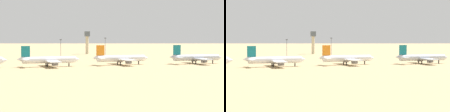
% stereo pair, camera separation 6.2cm
% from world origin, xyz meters
% --- Properties ---
extents(ground, '(4000.00, 4000.00, 0.00)m').
position_xyz_m(ground, '(0.00, 0.00, 0.00)').
color(ground, tan).
extents(ridge_west, '(293.13, 248.81, 94.24)m').
position_xyz_m(ridge_west, '(16.56, 1068.13, 47.12)').
color(ridge_west, gray).
rests_on(ridge_west, ground).
extents(ridge_center, '(270.95, 263.64, 130.91)m').
position_xyz_m(ridge_center, '(519.37, 1075.26, 65.46)').
color(ridge_center, gray).
rests_on(ridge_center, ground).
extents(parked_jet_teal_1, '(40.48, 34.18, 13.36)m').
position_xyz_m(parked_jet_teal_1, '(-51.58, -5.46, 4.38)').
color(parked_jet_teal_1, white).
rests_on(parked_jet_teal_1, ground).
extents(parked_jet_orange_2, '(40.61, 34.40, 13.41)m').
position_xyz_m(parked_jet_orange_2, '(-2.79, 0.67, 4.40)').
color(parked_jet_orange_2, white).
rests_on(parked_jet_orange_2, ground).
extents(parked_jet_teal_3, '(39.96, 33.45, 13.23)m').
position_xyz_m(parked_jet_teal_3, '(50.87, -1.49, 4.34)').
color(parked_jet_teal_3, silver).
rests_on(parked_jet_teal_3, ground).
extents(control_tower, '(5.20, 5.20, 23.81)m').
position_xyz_m(control_tower, '(5.34, 169.06, 14.37)').
color(control_tower, '#C6B793').
rests_on(control_tower, ground).
extents(light_pole_west, '(1.80, 0.50, 17.65)m').
position_xyz_m(light_pole_west, '(6.06, 86.12, 10.06)').
color(light_pole_west, '#59595E').
rests_on(light_pole_west, ground).
extents(light_pole_mid, '(1.80, 0.50, 16.40)m').
position_xyz_m(light_pole_mid, '(-32.90, 83.71, 9.42)').
color(light_pole_mid, '#59595E').
rests_on(light_pole_mid, ground).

